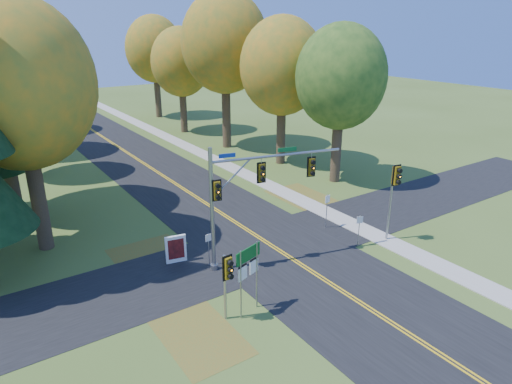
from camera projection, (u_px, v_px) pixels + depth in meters
ground at (292, 259)px, 25.84m from camera, size 160.00×160.00×0.00m
road_main at (292, 259)px, 25.84m from camera, size 8.00×160.00×0.02m
road_cross at (271, 245)px, 27.39m from camera, size 60.00×6.00×0.02m
centerline_left at (290, 259)px, 25.78m from camera, size 0.10×160.00×0.01m
centerline_right at (293, 258)px, 25.88m from camera, size 0.10×160.00×0.01m
sidewalk_east at (368, 232)px, 29.10m from camera, size 1.60×160.00×0.06m
leaf_patch_w_near at (156, 262)px, 25.52m from camera, size 4.00×6.00×0.00m
leaf_patch_e at (313, 202)px, 34.07m from camera, size 3.50×8.00×0.00m
leaf_patch_w_far at (198, 334)px, 19.56m from camera, size 3.00×5.00×0.00m
tree_w_a at (19, 85)px, 23.96m from camera, size 8.00×8.00×14.15m
tree_e_a at (341, 78)px, 35.77m from camera, size 7.20×7.20×12.73m
tree_e_b at (282, 67)px, 40.61m from camera, size 7.60×7.60×13.33m
tree_w_c at (15, 83)px, 37.03m from camera, size 6.80×6.80×11.91m
tree_e_c at (225, 43)px, 45.71m from camera, size 8.80×8.80×15.79m
tree_e_d at (181, 62)px, 53.35m from camera, size 7.00×7.00×12.32m
tree_e_e at (155, 49)px, 61.96m from camera, size 7.80×7.80×13.74m
traffic_mast at (246, 190)px, 23.81m from camera, size 7.33×1.97×6.81m
east_signal_pole at (395, 184)px, 26.67m from camera, size 0.57×0.66×4.89m
ped_signal_pole at (227, 273)px, 19.61m from camera, size 0.52×0.60×3.30m
route_sign_cluster at (248, 266)px, 20.24m from camera, size 1.53×0.52×3.41m
info_kiosk at (176, 249)px, 25.21m from camera, size 1.17×0.38×1.61m
reg_sign_e_north at (327, 205)px, 29.23m from camera, size 0.44×0.11×2.33m
reg_sign_e_south at (359, 225)px, 26.77m from camera, size 0.37×0.17×2.02m
reg_sign_w at (209, 243)px, 24.71m from camera, size 0.37×0.06×1.94m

